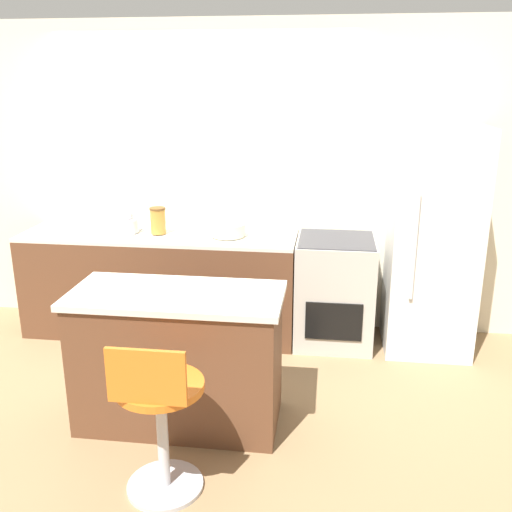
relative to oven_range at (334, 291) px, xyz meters
name	(u,v)px	position (x,y,z in m)	size (l,w,h in m)	color
ground_plane	(193,350)	(-1.13, -0.34, -0.44)	(14.00, 14.00, 0.00)	#8E704C
wall_back	(207,178)	(-1.13, 0.35, 0.86)	(8.00, 0.06, 2.60)	beige
back_counter	(161,283)	(-1.48, 0.00, 0.00)	(2.31, 0.64, 0.89)	brown
kitchen_island	(179,358)	(-0.97, -1.32, 0.00)	(1.31, 0.61, 0.88)	brown
oven_range	(334,291)	(0.00, 0.00, 0.00)	(0.63, 0.65, 0.89)	#B7B2A8
refrigerator	(432,242)	(0.75, 0.00, 0.45)	(0.66, 0.67, 1.79)	silver
stool_chair	(160,416)	(-0.89, -2.00, 0.01)	(0.46, 0.46, 0.92)	#B7B7BC
kettle	(128,224)	(-1.74, -0.01, 0.52)	(0.18, 0.18, 0.19)	silver
mixing_bowl	(228,230)	(-0.88, -0.01, 0.50)	(0.28, 0.28, 0.10)	beige
canister_jar	(158,220)	(-1.47, -0.01, 0.56)	(0.13, 0.13, 0.22)	#B77F33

